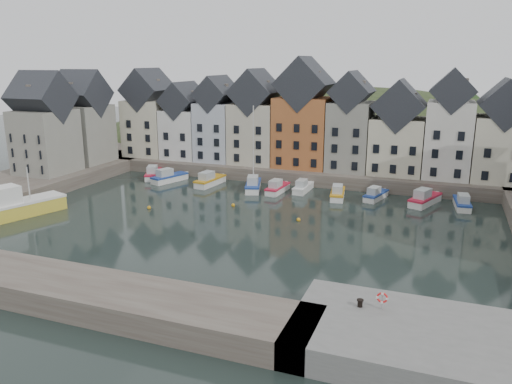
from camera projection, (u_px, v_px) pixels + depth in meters
The scene contains 22 objects.
ground at pixel (238, 228), 58.62m from camera, with size 260.00×260.00×0.00m, color black.
far_quay at pixel (305, 169), 85.50m from camera, with size 90.00×16.00×2.00m, color #4D423B.
left_quay at pixel (15, 187), 73.74m from camera, with size 14.00×54.00×2.00m, color #4D423B.
near_quay at pixel (428, 344), 32.75m from camera, with size 18.00×10.00×2.00m, color #60605E.
near_wall at pixel (27, 282), 41.89m from camera, with size 50.00×6.00×2.00m, color #4D423B.
hillside at pixel (333, 228), 113.84m from camera, with size 153.60×70.40×64.00m.
far_terrace at pixel (322, 126), 80.58m from camera, with size 72.37×8.16×17.78m.
left_terrace at pixel (65, 125), 80.89m from camera, with size 7.65×17.00×15.69m.
mooring_buoys at pixel (225, 211), 64.77m from camera, with size 20.50×5.50×0.50m.
boat_a at pixel (153, 174), 83.17m from camera, with size 4.36×6.69×2.47m.
boat_b at pixel (169, 177), 80.66m from camera, with size 4.01×6.74×2.47m.
boat_c at pixel (209, 181), 78.44m from camera, with size 2.76×6.78×2.53m.
boat_d at pixel (253, 185), 75.44m from camera, with size 4.02×7.04×12.85m.
boat_e at pixel (277, 188), 74.14m from camera, with size 2.24×6.02×2.27m.
boat_f at pixel (303, 187), 74.65m from camera, with size 1.93×5.69×2.16m.
boat_g at pixel (338, 194), 71.07m from camera, with size 2.70×6.16×2.29m.
boat_h at pixel (375, 195), 70.43m from camera, with size 3.05×5.81×2.13m.
boat_i at pixel (424, 199), 67.82m from camera, with size 4.33×6.99×2.57m.
boat_j at pixel (462, 203), 66.30m from camera, with size 2.36×6.00×2.25m.
large_vessel at pixel (10, 207), 61.84m from camera, with size 6.98×12.64×6.36m.
mooring_bollard at pixel (360, 303), 35.52m from camera, with size 0.48×0.48×0.56m.
life_ring_post at pixel (382, 298), 35.00m from camera, with size 0.80×0.17×1.30m.
Camera 1 is at (21.71, -51.25, 19.00)m, focal length 35.00 mm.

